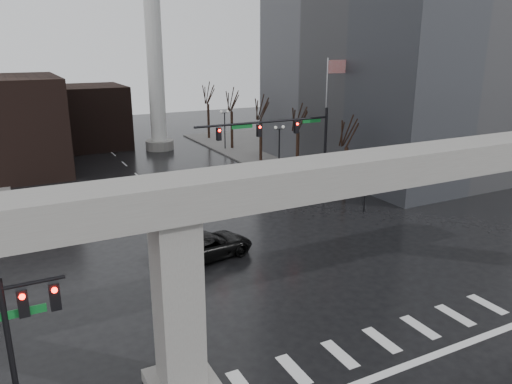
% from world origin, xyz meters
% --- Properties ---
extents(ground, '(160.00, 160.00, 0.00)m').
position_xyz_m(ground, '(0.00, 0.00, 0.00)').
color(ground, black).
rests_on(ground, ground).
extents(sidewalk_ne, '(28.00, 36.00, 0.15)m').
position_xyz_m(sidewalk_ne, '(26.00, 36.00, 0.07)').
color(sidewalk_ne, slate).
rests_on(sidewalk_ne, ground).
extents(elevated_guideway, '(48.00, 2.60, 8.70)m').
position_xyz_m(elevated_guideway, '(1.26, 0.00, 6.88)').
color(elevated_guideway, gray).
rests_on(elevated_guideway, ground).
extents(building_far_mid, '(10.00, 10.00, 8.00)m').
position_xyz_m(building_far_mid, '(-2.00, 52.00, 4.00)').
color(building_far_mid, black).
rests_on(building_far_mid, ground).
extents(smokestack, '(3.60, 3.60, 30.00)m').
position_xyz_m(smokestack, '(6.00, 46.00, 13.35)').
color(smokestack, white).
rests_on(smokestack, ground).
extents(signal_mast_arm, '(12.12, 0.43, 8.00)m').
position_xyz_m(signal_mast_arm, '(8.99, 18.80, 5.83)').
color(signal_mast_arm, black).
rests_on(signal_mast_arm, ground).
extents(signal_left_pole, '(2.30, 0.30, 6.00)m').
position_xyz_m(signal_left_pole, '(-12.25, 0.50, 4.07)').
color(signal_left_pole, black).
rests_on(signal_left_pole, ground).
extents(flagpole_assembly, '(2.06, 0.12, 12.00)m').
position_xyz_m(flagpole_assembly, '(15.29, 22.00, 7.53)').
color(flagpole_assembly, silver).
rests_on(flagpole_assembly, ground).
extents(lamp_right_0, '(1.22, 0.32, 5.11)m').
position_xyz_m(lamp_right_0, '(13.50, 14.00, 3.47)').
color(lamp_right_0, black).
rests_on(lamp_right_0, ground).
extents(lamp_right_1, '(1.22, 0.32, 5.11)m').
position_xyz_m(lamp_right_1, '(13.50, 28.00, 3.47)').
color(lamp_right_1, black).
rests_on(lamp_right_1, ground).
extents(lamp_right_2, '(1.22, 0.32, 5.11)m').
position_xyz_m(lamp_right_2, '(13.50, 42.00, 3.47)').
color(lamp_right_2, black).
rests_on(lamp_right_2, ground).
extents(tree_right_0, '(1.09, 1.58, 7.50)m').
position_xyz_m(tree_right_0, '(14.53, 18.02, 2.79)').
color(tree_right_0, black).
rests_on(tree_right_0, ground).
extents(tree_right_1, '(1.09, 1.61, 7.67)m').
position_xyz_m(tree_right_1, '(14.53, 26.02, 2.85)').
color(tree_right_1, black).
rests_on(tree_right_1, ground).
extents(tree_right_2, '(1.10, 1.63, 7.85)m').
position_xyz_m(tree_right_2, '(14.53, 34.02, 2.91)').
color(tree_right_2, black).
rests_on(tree_right_2, ground).
extents(tree_right_3, '(1.11, 1.66, 8.02)m').
position_xyz_m(tree_right_3, '(14.53, 42.02, 2.98)').
color(tree_right_3, black).
rests_on(tree_right_3, ground).
extents(tree_right_4, '(1.12, 1.69, 8.19)m').
position_xyz_m(tree_right_4, '(14.53, 50.02, 3.04)').
color(tree_right_4, black).
rests_on(tree_right_4, ground).
extents(pickup_truck, '(6.30, 3.64, 1.65)m').
position_xyz_m(pickup_truck, '(-1.24, 11.42, 0.83)').
color(pickup_truck, black).
rests_on(pickup_truck, ground).
extents(far_car, '(2.32, 4.33, 1.40)m').
position_xyz_m(far_car, '(0.75, 23.59, 0.70)').
color(far_car, black).
rests_on(far_car, ground).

